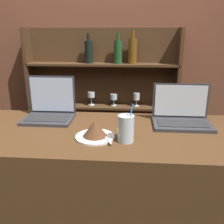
% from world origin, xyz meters
% --- Properties ---
extents(bar_counter, '(1.77, 0.64, 1.08)m').
position_xyz_m(bar_counter, '(0.00, 0.32, 0.54)').
color(bar_counter, '#4C3019').
rests_on(bar_counter, ground_plane).
extents(back_wall, '(7.00, 0.06, 2.70)m').
position_xyz_m(back_wall, '(0.00, 1.51, 1.35)').
color(back_wall, brown).
rests_on(back_wall, ground_plane).
extents(back_shelf, '(1.43, 0.18, 1.62)m').
position_xyz_m(back_shelf, '(-0.02, 1.43, 0.86)').
color(back_shelf, '#472D19').
rests_on(back_shelf, ground_plane).
extents(laptop_near, '(0.29, 0.21, 0.25)m').
position_xyz_m(laptop_near, '(-0.24, 0.50, 1.14)').
color(laptop_near, '#333338').
rests_on(laptop_near, bar_counter).
extents(laptop_far, '(0.33, 0.21, 0.23)m').
position_xyz_m(laptop_far, '(0.54, 0.47, 1.13)').
color(laptop_far, '#333338').
rests_on(laptop_far, bar_counter).
extents(cake_plate, '(0.20, 0.20, 0.09)m').
position_xyz_m(cake_plate, '(0.07, 0.23, 1.12)').
color(cake_plate, white).
rests_on(cake_plate, bar_counter).
extents(water_glass, '(0.08, 0.08, 0.19)m').
position_xyz_m(water_glass, '(0.23, 0.20, 1.14)').
color(water_glass, silver).
rests_on(water_glass, bar_counter).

